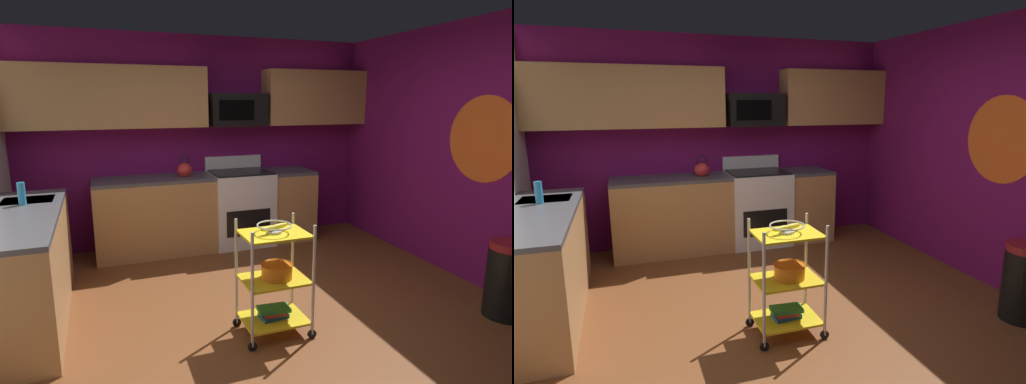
% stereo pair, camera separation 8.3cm
% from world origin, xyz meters
% --- Properties ---
extents(floor, '(4.40, 4.80, 0.04)m').
position_xyz_m(floor, '(0.00, 0.00, -0.02)').
color(floor, brown).
rests_on(floor, ground).
extents(wall_back, '(4.52, 0.06, 2.60)m').
position_xyz_m(wall_back, '(0.00, 2.43, 1.30)').
color(wall_back, '#6B1156').
rests_on(wall_back, ground).
extents(wall_right, '(0.06, 4.80, 2.60)m').
position_xyz_m(wall_right, '(2.23, 0.00, 1.30)').
color(wall_right, '#6B1156').
rests_on(wall_right, ground).
extents(wall_flower_decal, '(0.00, 0.83, 0.83)m').
position_xyz_m(wall_flower_decal, '(2.20, 0.11, 1.45)').
color(wall_flower_decal, '#E5591E').
extents(counter_run, '(3.56, 2.53, 0.92)m').
position_xyz_m(counter_run, '(-0.80, 1.57, 0.46)').
color(counter_run, '#B27F4C').
rests_on(counter_run, ground).
extents(oven_range, '(0.76, 0.65, 1.10)m').
position_xyz_m(oven_range, '(0.40, 2.10, 0.48)').
color(oven_range, white).
rests_on(oven_range, ground).
extents(upper_cabinets, '(4.40, 0.33, 0.70)m').
position_xyz_m(upper_cabinets, '(-0.09, 2.23, 1.85)').
color(upper_cabinets, '#B27F4C').
extents(microwave, '(0.70, 0.39, 0.40)m').
position_xyz_m(microwave, '(0.40, 2.21, 1.70)').
color(microwave, black).
extents(rolling_cart, '(0.56, 0.40, 0.91)m').
position_xyz_m(rolling_cart, '(-0.05, -0.10, 0.45)').
color(rolling_cart, silver).
rests_on(rolling_cart, ground).
extents(fruit_bowl, '(0.27, 0.27, 0.07)m').
position_xyz_m(fruit_bowl, '(-0.05, -0.10, 0.88)').
color(fruit_bowl, silver).
rests_on(fruit_bowl, rolling_cart).
extents(mixing_bowl_large, '(0.25, 0.25, 0.11)m').
position_xyz_m(mixing_bowl_large, '(-0.03, -0.10, 0.52)').
color(mixing_bowl_large, orange).
rests_on(mixing_bowl_large, rolling_cart).
extents(book_stack, '(0.26, 0.16, 0.09)m').
position_xyz_m(book_stack, '(-0.05, -0.10, 0.17)').
color(book_stack, '#1E4C8C').
rests_on(book_stack, rolling_cart).
extents(kettle, '(0.21, 0.18, 0.26)m').
position_xyz_m(kettle, '(-0.30, 2.10, 1.00)').
color(kettle, red).
rests_on(kettle, counter_run).
extents(dish_soap_bottle, '(0.06, 0.06, 0.20)m').
position_xyz_m(dish_soap_bottle, '(-1.91, 1.15, 1.02)').
color(dish_soap_bottle, '#2D8CBF').
rests_on(dish_soap_bottle, counter_run).
extents(trash_can, '(0.34, 0.42, 0.66)m').
position_xyz_m(trash_can, '(1.90, -0.55, 0.33)').
color(trash_can, black).
rests_on(trash_can, ground).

